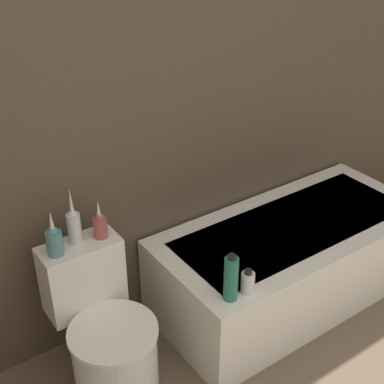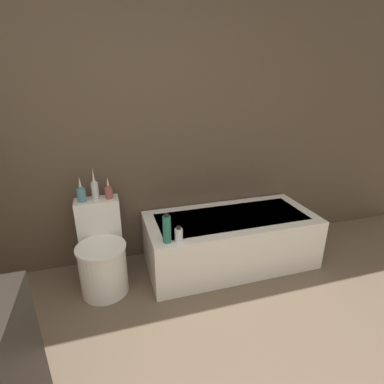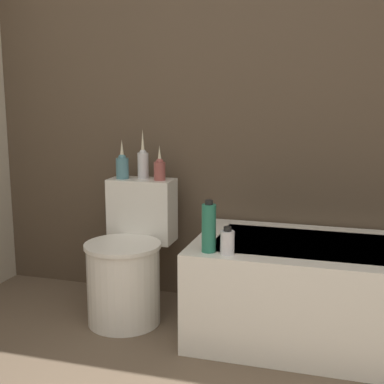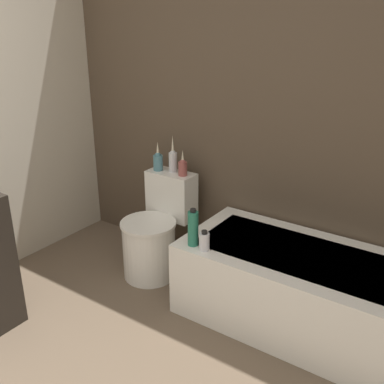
% 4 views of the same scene
% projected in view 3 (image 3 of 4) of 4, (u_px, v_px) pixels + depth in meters
% --- Properties ---
extents(wall_back_tiled, '(6.40, 0.06, 2.60)m').
position_uv_depth(wall_back_tiled, '(227.00, 73.00, 2.93)').
color(wall_back_tiled, brown).
rests_on(wall_back_tiled, ground_plane).
extents(bathtub, '(1.56, 0.71, 0.48)m').
position_uv_depth(bathtub, '(357.00, 295.00, 2.54)').
color(bathtub, white).
rests_on(bathtub, ground).
extents(toilet, '(0.40, 0.56, 0.72)m').
position_uv_depth(toilet, '(129.00, 263.00, 2.84)').
color(toilet, white).
rests_on(toilet, ground).
extents(vase_gold, '(0.07, 0.07, 0.22)m').
position_uv_depth(vase_gold, '(122.00, 165.00, 2.96)').
color(vase_gold, teal).
rests_on(vase_gold, toilet).
extents(vase_silver, '(0.06, 0.06, 0.27)m').
position_uv_depth(vase_silver, '(143.00, 162.00, 2.96)').
color(vase_silver, silver).
rests_on(vase_silver, toilet).
extents(vase_bronze, '(0.06, 0.06, 0.19)m').
position_uv_depth(vase_bronze, '(160.00, 168.00, 2.90)').
color(vase_bronze, '#994C47').
rests_on(vase_bronze, toilet).
extents(shampoo_bottle_tall, '(0.06, 0.06, 0.24)m').
position_uv_depth(shampoo_bottle_tall, '(209.00, 228.00, 2.41)').
color(shampoo_bottle_tall, '#267259').
rests_on(shampoo_bottle_tall, bathtub).
extents(shampoo_bottle_short, '(0.06, 0.06, 0.13)m').
position_uv_depth(shampoo_bottle_short, '(227.00, 242.00, 2.38)').
color(shampoo_bottle_short, silver).
rests_on(shampoo_bottle_short, bathtub).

